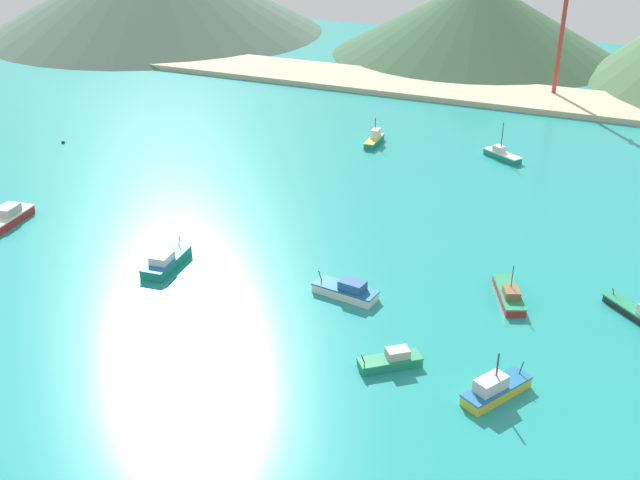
% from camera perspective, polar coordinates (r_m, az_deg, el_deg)
% --- Properties ---
extents(ground, '(260.00, 280.00, 0.50)m').
position_cam_1_polar(ground, '(126.13, -4.56, 4.10)').
color(ground, teal).
extents(fishing_boat_0, '(4.02, 8.88, 2.70)m').
position_cam_1_polar(fishing_boat_0, '(101.07, -11.54, -1.60)').
color(fishing_boat_0, '#198466').
rests_on(fishing_boat_0, ground).
extents(fishing_boat_1, '(7.60, 5.91, 6.61)m').
position_cam_1_polar(fishing_boat_1, '(140.65, 13.53, 6.26)').
color(fishing_boat_1, '#198466').
rests_on(fishing_boat_1, ground).
extents(fishing_boat_2, '(2.18, 7.27, 5.14)m').
position_cam_1_polar(fishing_boat_2, '(144.57, 4.13, 7.57)').
color(fishing_boat_2, '#198466').
rests_on(fishing_boat_2, ground).
extents(fishing_boat_3, '(8.43, 3.84, 2.41)m').
position_cam_1_polar(fishing_boat_3, '(92.62, 2.02, -3.80)').
color(fishing_boat_3, silver).
rests_on(fishing_boat_3, ground).
extents(fishing_boat_4, '(6.58, 5.93, 2.06)m').
position_cam_1_polar(fishing_boat_4, '(80.80, 5.39, -9.01)').
color(fishing_boat_4, '#198466').
rests_on(fishing_boat_4, ground).
extents(fishing_boat_5, '(5.61, 9.03, 4.95)m').
position_cam_1_polar(fishing_boat_5, '(94.76, 14.05, -4.01)').
color(fishing_boat_5, red).
rests_on(fishing_boat_5, ground).
extents(fishing_boat_7, '(6.04, 8.17, 5.25)m').
position_cam_1_polar(fishing_boat_7, '(78.11, 13.04, -10.87)').
color(fishing_boat_7, gold).
rests_on(fishing_boat_7, ground).
extents(fishing_boat_8, '(4.80, 11.06, 2.52)m').
position_cam_1_polar(fishing_boat_8, '(120.10, -22.64, 1.46)').
color(fishing_boat_8, red).
rests_on(fishing_boat_8, ground).
extents(buoy_0, '(0.68, 0.68, 0.68)m').
position_cam_1_polar(buoy_0, '(152.97, -18.78, 6.96)').
color(buoy_0, '#232328').
rests_on(buoy_0, ground).
extents(beach_strip, '(247.00, 20.59, 1.20)m').
position_cam_1_polar(beach_strip, '(186.22, 5.68, 11.70)').
color(beach_strip, '#C6B793').
rests_on(beach_strip, ground).
extents(hill_central, '(78.35, 78.35, 20.96)m').
position_cam_1_polar(hill_central, '(218.99, 11.68, 16.15)').
color(hill_central, '#3D6042').
rests_on(hill_central, ground).
extents(radio_tower, '(3.76, 3.01, 37.57)m').
position_cam_1_polar(radio_tower, '(178.80, 17.95, 16.08)').
color(radio_tower, '#B7332D').
rests_on(radio_tower, ground).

